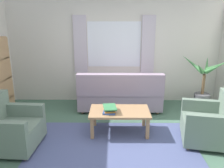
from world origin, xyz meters
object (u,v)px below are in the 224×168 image
coffee_table (120,113)px  couch (120,95)px  armchair_left (9,128)px  potted_plant (203,88)px  book_stack_on_table (110,109)px  armchair_right (211,123)px

coffee_table → couch: bearing=88.4°
armchair_left → potted_plant: bearing=-61.0°
book_stack_on_table → potted_plant: 2.55m
coffee_table → armchair_right: bearing=-12.2°
armchair_right → coffee_table: 1.59m
armchair_left → potted_plant: (3.81, 1.82, 0.14)m
coffee_table → armchair_left: bearing=-163.1°
couch → armchair_left: 2.50m
coffee_table → book_stack_on_table: size_ratio=2.97×
couch → armchair_left: couch is taller
coffee_table → book_stack_on_table: (-0.19, -0.06, 0.11)m
armchair_left → potted_plant: potted_plant is taller
armchair_right → couch: bearing=-122.5°
book_stack_on_table → armchair_left: bearing=-163.0°
armchair_right → potted_plant: bearing=175.9°
couch → potted_plant: 1.97m
couch → coffee_table: size_ratio=1.73×
armchair_right → coffee_table: (-1.56, 0.34, 0.03)m
armchair_right → potted_plant: size_ratio=0.78×
coffee_table → book_stack_on_table: 0.22m
couch → armchair_left: size_ratio=2.14×
potted_plant → armchair_left: bearing=-154.5°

